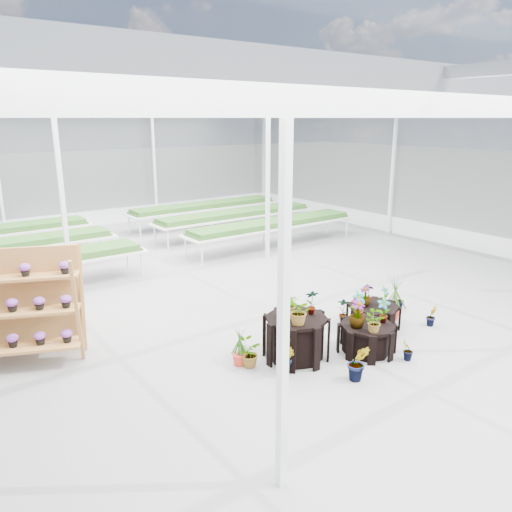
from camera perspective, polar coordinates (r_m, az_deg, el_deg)
ground_plane at (r=10.84m, az=1.72°, el=-7.29°), size 24.00×24.00×0.00m
greenhouse_shell at (r=10.18m, az=1.83°, el=4.47°), size 18.00×24.00×4.50m
steel_frame at (r=10.18m, az=1.83°, el=4.47°), size 18.00×24.00×4.50m
nursery_benches at (r=16.69m, az=-13.74°, el=1.98°), size 16.00×7.00×0.84m
plinth_tall at (r=9.09m, az=4.60°, el=-9.27°), size 1.22×1.22×0.79m
plinth_mid at (r=9.54m, az=12.51°, el=-9.16°), size 1.17×1.17×0.55m
plinth_low at (r=10.68m, az=13.23°, el=-6.69°), size 1.18×1.18×0.48m
shelf_rack at (r=9.65m, az=-24.70°, el=-5.38°), size 2.11×1.67×1.98m
nursery_plants at (r=9.53m, az=8.29°, el=-7.11°), size 4.77×2.53×1.30m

